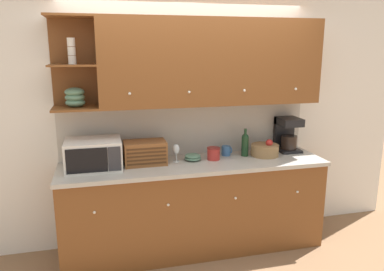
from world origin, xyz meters
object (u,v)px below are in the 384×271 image
at_px(mug, 226,151).
at_px(coffee_maker, 287,134).
at_px(wine_bottle, 245,144).
at_px(fruit_basket, 265,150).
at_px(bread_box, 145,153).
at_px(bowl_stack_on_counter, 193,157).
at_px(storage_canister, 214,154).
at_px(microwave, 94,154).
at_px(wine_glass, 176,150).

xyz_separation_m(mug, coffee_maker, (0.72, 0.03, 0.14)).
bearing_deg(wine_bottle, fruit_basket, -12.01).
relative_size(bread_box, bowl_stack_on_counter, 2.38).
xyz_separation_m(mug, fruit_basket, (0.40, -0.11, 0.01)).
xyz_separation_m(storage_canister, fruit_basket, (0.57, 0.00, 0.00)).
xyz_separation_m(storage_canister, mug, (0.18, 0.12, -0.01)).
bearing_deg(wine_bottle, coffee_maker, 9.89).
bearing_deg(microwave, coffee_maker, 4.21).
height_order(microwave, bowl_stack_on_counter, microwave).
relative_size(mug, fruit_basket, 0.37).
distance_m(bowl_stack_on_counter, storage_canister, 0.22).
distance_m(microwave, bread_box, 0.49).
relative_size(wine_bottle, fruit_basket, 1.01).
distance_m(bread_box, storage_canister, 0.70).
height_order(microwave, coffee_maker, coffee_maker).
bearing_deg(mug, wine_glass, -170.53).
bearing_deg(coffee_maker, microwave, -175.79).
height_order(bread_box, coffee_maker, coffee_maker).
height_order(bread_box, mug, bread_box).
height_order(bowl_stack_on_counter, wine_bottle, wine_bottle).
bearing_deg(coffee_maker, fruit_basket, -156.95).
bearing_deg(bowl_stack_on_counter, storage_canister, -6.48).
bearing_deg(wine_bottle, mug, 159.91).
distance_m(bread_box, coffee_maker, 1.60).
relative_size(microwave, bread_box, 1.26).
relative_size(bowl_stack_on_counter, wine_bottle, 0.58).
distance_m(bowl_stack_on_counter, fruit_basket, 0.79).
distance_m(bowl_stack_on_counter, wine_bottle, 0.59).
distance_m(wine_glass, storage_canister, 0.39).
xyz_separation_m(wine_glass, storage_canister, (0.39, -0.02, -0.06)).
bearing_deg(coffee_maker, bread_box, -175.77).
distance_m(mug, coffee_maker, 0.73).
xyz_separation_m(microwave, wine_glass, (0.80, 0.03, -0.02)).
xyz_separation_m(bread_box, mug, (0.88, 0.09, -0.06)).
xyz_separation_m(bread_box, wine_glass, (0.31, -0.00, 0.01)).
bearing_deg(bowl_stack_on_counter, fruit_basket, -1.43).
distance_m(mug, fruit_basket, 0.41).
distance_m(microwave, bowl_stack_on_counter, 0.98).
distance_m(bread_box, mug, 0.88).
bearing_deg(storage_canister, microwave, -179.48).
bearing_deg(wine_bottle, bread_box, -178.67).
relative_size(bowl_stack_on_counter, fruit_basket, 0.59).
relative_size(wine_glass, coffee_maker, 0.49).
relative_size(bowl_stack_on_counter, coffee_maker, 0.46).
bearing_deg(bread_box, fruit_basket, -0.91).
bearing_deg(microwave, fruit_basket, 0.50).
height_order(wine_glass, bowl_stack_on_counter, wine_glass).
relative_size(bread_box, wine_glass, 2.24).
xyz_separation_m(bowl_stack_on_counter, storage_canister, (0.22, -0.02, 0.03)).
relative_size(wine_glass, wine_bottle, 0.62).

